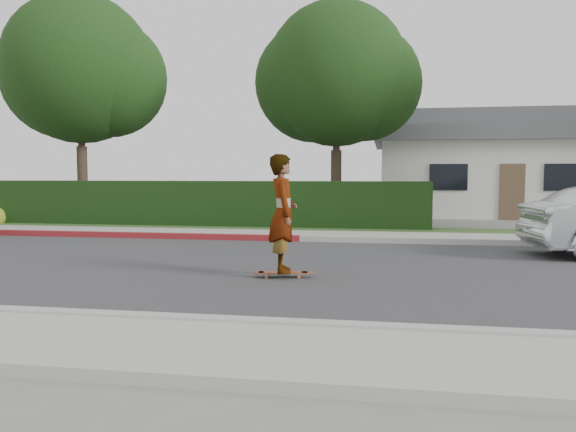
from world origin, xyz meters
name	(u,v)px	position (x,y,z in m)	size (l,w,h in m)	color
ground	(215,267)	(0.00, 0.00, 0.00)	(120.00, 120.00, 0.00)	slate
road	(215,266)	(0.00, 0.00, 0.01)	(60.00, 8.00, 0.01)	#2D2D30
curb_near	(109,318)	(0.00, -4.10, 0.07)	(60.00, 0.20, 0.15)	#9E9E99
sidewalk_near	(65,343)	(0.00, -5.00, 0.06)	(60.00, 1.60, 0.12)	gray
curb_far	(262,238)	(0.00, 4.10, 0.07)	(60.00, 0.20, 0.15)	#9E9E99
curb_red_section	(83,234)	(-5.00, 4.10, 0.08)	(12.00, 0.21, 0.15)	maroon
sidewalk_far	(269,235)	(0.00, 5.00, 0.06)	(60.00, 1.60, 0.12)	gray
planting_strip	(280,229)	(0.00, 6.60, 0.05)	(60.00, 1.60, 0.10)	#2D4C1E
hedge	(191,204)	(-3.00, 7.20, 0.75)	(15.00, 1.00, 1.50)	black
tree_left	(82,74)	(-7.51, 8.69, 5.26)	(5.99, 5.21, 8.00)	#33261C
tree_center	(337,79)	(1.49, 9.19, 4.90)	(5.66, 4.84, 7.44)	#33261C
house	(497,165)	(8.00, 16.00, 2.10)	(10.60, 8.60, 4.30)	beige
skateboard	(283,273)	(1.46, -0.92, 0.09)	(1.02, 0.36, 0.09)	#B55631
skateboarder	(283,213)	(1.46, -0.92, 1.08)	(0.71, 0.47, 1.95)	white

